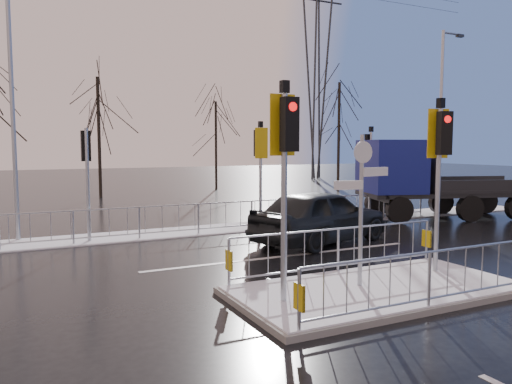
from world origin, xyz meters
name	(u,v)px	position (x,y,z in m)	size (l,w,h in m)	color
ground	(377,293)	(0.00, 0.00, 0.00)	(120.00, 120.00, 0.00)	black
snow_verge	(219,229)	(0.00, 8.60, 0.02)	(30.00, 2.00, 0.04)	white
lane_markings	(388,297)	(0.00, -0.33, 0.00)	(8.00, 11.38, 0.01)	silver
traffic_island	(377,274)	(-0.01, 0.01, 0.39)	(6.00, 3.04, 4.15)	slate
far_kerb_fixtures	(232,202)	(0.29, 8.09, 1.02)	(18.00, 0.65, 3.83)	#9CA2AA
car_far_lane	(321,216)	(1.91, 4.96, 0.84)	(1.99, 4.94, 1.68)	black
flatbed_truck	(414,177)	(8.15, 7.57, 1.71)	(7.39, 4.50, 3.22)	black
tree_far_a	(98,114)	(-2.00, 22.00, 4.82)	(3.75, 3.75, 7.08)	black
tree_far_b	(216,128)	(6.00, 24.00, 4.18)	(3.25, 3.25, 6.14)	black
tree_far_c	(339,115)	(14.00, 21.00, 5.15)	(4.00, 4.00, 7.55)	black
street_lamp_right	(442,114)	(10.57, 8.50, 4.39)	(1.25, 0.18, 8.00)	#9CA2AA
street_lamp_left	(14,97)	(-6.43, 9.50, 4.49)	(1.25, 0.18, 8.20)	#9CA2AA
pylon_wires	(306,53)	(16.88, 30.00, 11.03)	(70.00, 2.38, 19.97)	#2D3033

